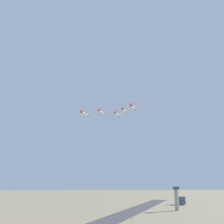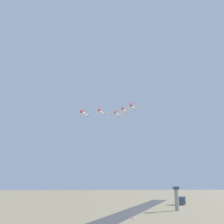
{
  "view_description": "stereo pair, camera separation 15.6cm",
  "coord_description": "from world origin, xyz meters",
  "px_view_note": "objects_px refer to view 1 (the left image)",
  "views": [
    {
      "loc": [
        49.02,
        305.98,
        32.72
      ],
      "look_at": [
        29.68,
        36.86,
        104.48
      ],
      "focal_mm": 41.1,
      "sensor_mm": 36.0,
      "label": 1
    },
    {
      "loc": [
        48.86,
        305.99,
        32.72
      ],
      "look_at": [
        29.68,
        36.86,
        104.48
      ],
      "focal_mm": 41.1,
      "sensor_mm": 36.0,
      "label": 2
    }
  ],
  "objects_px": {
    "hangar": "(180,201)",
    "windsock": "(132,219)",
    "jet_lead": "(117,114)",
    "control_tower": "(176,197)",
    "jet_right_outer": "(133,108)",
    "jet_right_wingman": "(125,111)",
    "jet_left_wingman": "(102,112)",
    "jet_left_outer": "(85,114)"
  },
  "relations": [
    {
      "from": "control_tower",
      "to": "jet_lead",
      "type": "bearing_deg",
      "value": 7.85
    },
    {
      "from": "hangar",
      "to": "windsock",
      "type": "height_order",
      "value": "hangar"
    },
    {
      "from": "jet_left_outer",
      "to": "jet_right_outer",
      "type": "distance_m",
      "value": 53.74
    },
    {
      "from": "jet_right_outer",
      "to": "jet_right_wingman",
      "type": "bearing_deg",
      "value": 40.41
    },
    {
      "from": "hangar",
      "to": "jet_left_wingman",
      "type": "xyz_separation_m",
      "value": [
        111.68,
        85.04,
        101.21
      ]
    },
    {
      "from": "control_tower",
      "to": "jet_right_wingman",
      "type": "bearing_deg",
      "value": 25.5
    },
    {
      "from": "control_tower",
      "to": "jet_left_outer",
      "type": "distance_m",
      "value": 138.85
    },
    {
      "from": "jet_right_wingman",
      "to": "jet_left_outer",
      "type": "distance_m",
      "value": 43.44
    },
    {
      "from": "windsock",
      "to": "jet_left_outer",
      "type": "height_order",
      "value": "jet_left_outer"
    },
    {
      "from": "hangar",
      "to": "jet_lead",
      "type": "distance_m",
      "value": 157.19
    },
    {
      "from": "windsock",
      "to": "jet_right_wingman",
      "type": "relative_size",
      "value": 0.34
    },
    {
      "from": "hangar",
      "to": "jet_left_outer",
      "type": "height_order",
      "value": "jet_left_outer"
    },
    {
      "from": "hangar",
      "to": "windsock",
      "type": "relative_size",
      "value": 2.7
    },
    {
      "from": "control_tower",
      "to": "hangar",
      "type": "xyz_separation_m",
      "value": [
        -26.12,
        -66.5,
        -9.03
      ]
    },
    {
      "from": "control_tower",
      "to": "hangar",
      "type": "bearing_deg",
      "value": -111.44
    },
    {
      "from": "jet_lead",
      "to": "jet_left_wingman",
      "type": "bearing_deg",
      "value": 140.21
    },
    {
      "from": "hangar",
      "to": "jet_left_outer",
      "type": "relative_size",
      "value": 0.93
    },
    {
      "from": "jet_right_outer",
      "to": "jet_lead",
      "type": "bearing_deg",
      "value": 40.41
    },
    {
      "from": "hangar",
      "to": "jet_left_outer",
      "type": "bearing_deg",
      "value": 150.06
    },
    {
      "from": "jet_left_wingman",
      "to": "jet_right_outer",
      "type": "distance_m",
      "value": 43.34
    },
    {
      "from": "jet_left_wingman",
      "to": "windsock",
      "type": "bearing_deg",
      "value": -143.03
    },
    {
      "from": "jet_left_wingman",
      "to": "jet_right_wingman",
      "type": "height_order",
      "value": "jet_left_wingman"
    },
    {
      "from": "windsock",
      "to": "control_tower",
      "type": "bearing_deg",
      "value": -123.13
    },
    {
      "from": "windsock",
      "to": "jet_right_outer",
      "type": "relative_size",
      "value": 0.35
    },
    {
      "from": "jet_lead",
      "to": "jet_right_outer",
      "type": "height_order",
      "value": "jet_lead"
    },
    {
      "from": "jet_left_wingman",
      "to": "jet_right_outer",
      "type": "relative_size",
      "value": 1.0
    },
    {
      "from": "jet_right_wingman",
      "to": "control_tower",
      "type": "bearing_deg",
      "value": -42.12
    },
    {
      "from": "jet_right_outer",
      "to": "control_tower",
      "type": "bearing_deg",
      "value": -25.22
    },
    {
      "from": "control_tower",
      "to": "jet_right_outer",
      "type": "height_order",
      "value": "jet_right_outer"
    },
    {
      "from": "windsock",
      "to": "jet_left_outer",
      "type": "distance_m",
      "value": 126.32
    },
    {
      "from": "hangar",
      "to": "jet_lead",
      "type": "height_order",
      "value": "jet_lead"
    },
    {
      "from": "windsock",
      "to": "jet_right_wingman",
      "type": "height_order",
      "value": "jet_right_wingman"
    },
    {
      "from": "windsock",
      "to": "jet_right_wingman",
      "type": "distance_m",
      "value": 122.86
    },
    {
      "from": "control_tower",
      "to": "jet_left_outer",
      "type": "xyz_separation_m",
      "value": [
        104.09,
        27.85,
        87.58
      ]
    },
    {
      "from": "windsock",
      "to": "jet_lead",
      "type": "distance_m",
      "value": 135.91
    },
    {
      "from": "control_tower",
      "to": "jet_right_wingman",
      "type": "height_order",
      "value": "jet_right_wingman"
    },
    {
      "from": "jet_lead",
      "to": "jet_left_wingman",
      "type": "xyz_separation_m",
      "value": [
        18.52,
        9.3,
        -0.26
      ]
    },
    {
      "from": "hangar",
      "to": "jet_right_wingman",
      "type": "distance_m",
      "value": 163.69
    },
    {
      "from": "jet_left_outer",
      "to": "jet_right_outer",
      "type": "xyz_separation_m",
      "value": [
        -49.44,
        20.95,
        2.06
      ]
    },
    {
      "from": "control_tower",
      "to": "jet_lead",
      "type": "xyz_separation_m",
      "value": [
        67.04,
        9.24,
        92.43
      ]
    },
    {
      "from": "control_tower",
      "to": "jet_right_outer",
      "type": "distance_m",
      "value": 115.77
    },
    {
      "from": "windsock",
      "to": "jet_left_wingman",
      "type": "height_order",
      "value": "jet_left_wingman"
    }
  ]
}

